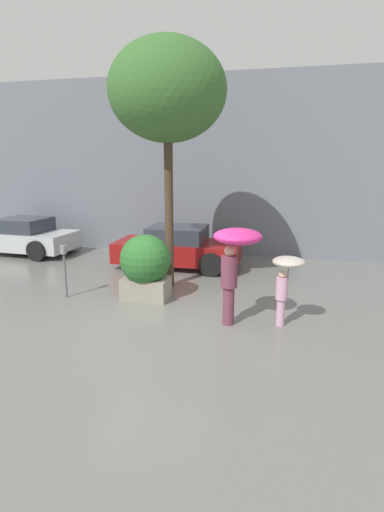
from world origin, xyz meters
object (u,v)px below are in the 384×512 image
Objects in this scene: planter_box at (145,265)px; person_child at (286,274)px; parked_car_near at (178,248)px; parked_car_far at (26,237)px; street_tree at (167,92)px; person_adult at (235,251)px; parking_meter at (64,260)px.

person_child is (3.22, -0.90, 0.25)m from planter_box.
planter_box reaches higher than parked_car_near.
parked_car_far is (-8.99, 4.44, -0.49)m from person_child.
parked_car_far is at bearing 148.43° from planter_box.
parked_car_far is at bearing 169.52° from person_child.
parked_car_far is 7.73m from street_tree.
parked_car_far is at bearing 148.10° from person_adult.
person_child is at bearing -6.20° from parking_meter.
street_tree reaches higher than planter_box.
planter_box is 1.94m from parking_meter.
person_adult is at bearing -47.83° from street_tree.
parking_meter is at bearing -132.49° from parked_car_far.
parking_meter is at bearing -169.93° from planter_box.
person_adult is 9.27m from parked_car_far.
person_adult is 4.41m from street_tree.
planter_box is 3.07m from parked_car_near.
planter_box is at bearing 152.86° from person_adult.
planter_box is 0.44× the size of parked_car_far.
person_adult is 1.54× the size of parking_meter.
street_tree is 4.74× the size of parking_meter.
street_tree reaches higher than parked_car_near.
parking_meter is at bearing 149.83° from parked_car_near.
person_adult is 0.51× the size of parked_car_near.
person_adult reaches higher than person_child.
planter_box reaches higher than person_child.
person_child is 0.41× the size of parked_car_far.
person_child is at bearing -34.50° from street_tree.
parking_meter is at bearing -170.37° from person_child.
person_child is at bearing -113.59° from parked_car_far.
street_tree is at bearing 130.11° from person_adult.
person_adult reaches higher than parked_car_near.
parked_car_near is (-3.28, 3.96, -0.49)m from person_child.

